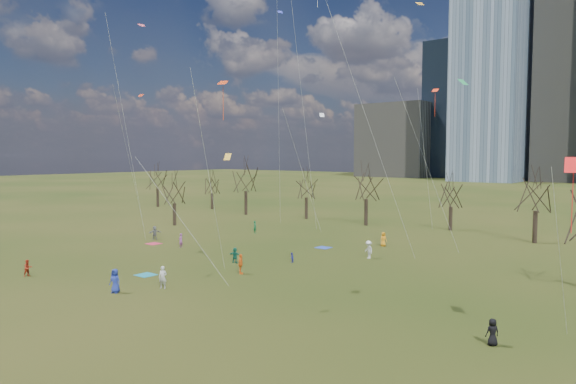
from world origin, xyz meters
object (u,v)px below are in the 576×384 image
Objects in this scene: blanket_navy at (323,248)px; blanket_crimson at (154,244)px; person_0 at (115,281)px; person_4 at (241,264)px; blanket_teal at (146,275)px; person_2 at (28,268)px; person_1 at (163,277)px.

blanket_crimson is (-17.57, -10.57, 0.00)m from blanket_navy.
person_0 reaches higher than blanket_navy.
person_4 is at bearing -14.44° from blanket_crimson.
blanket_navy is 26.22m from person_0.
blanket_crimson is 0.85× the size of person_0.
blanket_crimson is 19.83m from person_4.
blanket_teal is 10.29m from person_2.
person_1 is at bearing -35.06° from blanket_crimson.
person_0 is at bearing -44.43° from blanket_crimson.
blanket_crimson is 1.06× the size of person_2.
person_0 is (15.90, -15.58, 0.93)m from blanket_crimson.
blanket_teal is 1.06× the size of person_2.
person_1 is at bearing -69.45° from person_2.
blanket_crimson is 21.69m from person_1.
person_1 reaches higher than blanket_crimson.
person_0 is (3.09, -5.09, 0.93)m from blanket_teal.
person_2 is 0.83× the size of person_4.
person_4 is (6.38, 5.55, 0.90)m from blanket_teal.
person_4 is (3.29, 10.64, -0.03)m from person_0.
blanket_teal is 6.03m from person_0.
person_4 is (14.09, 12.32, 0.16)m from person_2.
blanket_navy is 0.85× the size of person_0.
person_0 reaches higher than person_2.
blanket_navy is 0.88× the size of person_4.
blanket_teal is at bearing 102.67° from person_0.
person_4 is (1.61, -15.51, 0.90)m from blanket_navy.
blanket_navy is at bearing -31.89° from person_4.
person_0 reaches higher than person_1.
person_1 is (4.94, -1.96, 0.89)m from blanket_teal.
person_0 reaches higher than person_4.
person_2 reaches higher than blanket_crimson.
blanket_teal and blanket_crimson have the same top height.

